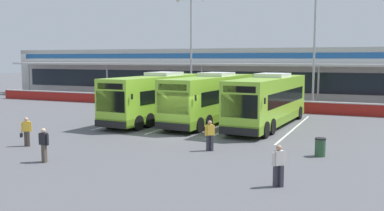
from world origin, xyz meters
TOP-DOWN VIEW (x-y plane):
  - ground_plane at (0.00, 0.00)m, footprint 200.00×200.00m
  - terminal_building at (-0.00, 26.91)m, footprint 70.00×13.00m
  - red_barrier_wall at (0.00, 14.50)m, footprint 60.00×0.40m
  - coach_bus_leftmost at (-4.20, 5.33)m, footprint 3.47×12.28m
  - coach_bus_left_centre at (-0.06, 6.13)m, footprint 3.47×12.28m
  - coach_bus_centre at (4.37, 6.04)m, footprint 3.47×12.28m
  - bay_stripe_far_west at (-6.30, 6.00)m, footprint 0.14×13.00m
  - bay_stripe_west at (-2.10, 6.00)m, footprint 0.14×13.00m
  - bay_stripe_mid_west at (2.10, 6.00)m, footprint 0.14×13.00m
  - bay_stripe_centre at (6.30, 6.00)m, footprint 0.14×13.00m
  - pedestrian_with_handbag at (-6.33, -6.27)m, footprint 0.62×0.51m
  - pedestrian_in_dark_coat at (-2.80, -8.74)m, footprint 0.53×0.30m
  - pedestrian_child at (3.46, -3.32)m, footprint 0.45×0.44m
  - pedestrian_near_bin at (8.13, -8.21)m, footprint 0.45×0.44m
  - lamp_post_west at (-6.20, 16.39)m, footprint 3.24×0.28m
  - lamp_post_centre at (6.06, 16.57)m, footprint 3.24×0.28m
  - litter_bin at (8.98, -2.33)m, footprint 0.54×0.54m

SIDE VIEW (x-z plane):
  - ground_plane at x=0.00m, z-range 0.00..0.00m
  - bay_stripe_far_west at x=-6.30m, z-range 0.00..0.01m
  - bay_stripe_west at x=-2.10m, z-range 0.00..0.01m
  - bay_stripe_mid_west at x=2.10m, z-range 0.00..0.01m
  - bay_stripe_centre at x=6.30m, z-range 0.00..0.01m
  - litter_bin at x=8.98m, z-range 0.00..0.93m
  - red_barrier_wall at x=0.00m, z-range 0.01..1.10m
  - pedestrian_with_handbag at x=-6.33m, z-range 0.05..1.67m
  - pedestrian_in_dark_coat at x=-2.80m, z-range 0.06..1.68m
  - pedestrian_child at x=3.46m, z-range 0.06..1.68m
  - pedestrian_near_bin at x=8.13m, z-range 0.06..1.68m
  - coach_bus_leftmost at x=-4.20m, z-range -0.10..3.68m
  - coach_bus_left_centre at x=-0.06m, z-range -0.10..3.68m
  - coach_bus_centre at x=4.37m, z-range -0.10..3.68m
  - terminal_building at x=0.00m, z-range 0.01..6.01m
  - lamp_post_west at x=-6.20m, z-range 0.79..11.79m
  - lamp_post_centre at x=6.06m, z-range 0.79..11.79m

